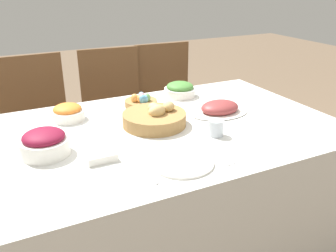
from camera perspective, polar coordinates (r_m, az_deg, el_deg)
ground_plane at (r=2.10m, az=-0.80°, el=-19.22°), size 12.00×12.00×0.00m
dining_table at (r=1.87m, az=-0.87°, el=-10.76°), size 1.69×1.07×0.74m
chair_far_left at (r=2.44m, az=-19.95°, el=-0.19°), size 0.43×0.43×0.95m
chair_far_right at (r=2.68m, az=0.06°, el=3.26°), size 0.44×0.44×0.95m
chair_far_center at (r=2.53m, az=-8.38°, el=1.83°), size 0.45×0.45×0.95m
bread_basket at (r=1.71m, az=-2.11°, el=1.34°), size 0.31×0.31×0.11m
egg_basket at (r=1.96m, az=-4.33°, el=3.97°), size 0.18×0.18×0.08m
ham_platter at (r=1.88m, az=8.30°, el=2.79°), size 0.32×0.22×0.07m
carrot_bowl at (r=1.84m, az=-15.79°, el=2.11°), size 0.16×0.16×0.08m
beet_salad_bowl at (r=1.50m, az=-19.20°, el=-2.59°), size 0.20×0.20×0.11m
green_salad_bowl at (r=2.13m, az=1.93°, el=5.86°), size 0.19×0.19×0.09m
dinner_plate at (r=1.38m, az=2.20°, el=-5.77°), size 0.25×0.25×0.01m
fork at (r=1.32m, az=-3.64°, el=-7.25°), size 0.02×0.20×0.00m
knife at (r=1.45m, az=7.49°, el=-4.55°), size 0.02×0.20×0.00m
spoon at (r=1.46m, az=8.48°, el=-4.30°), size 0.02×0.20×0.00m
drinking_cup at (r=1.61m, az=7.70°, el=-0.30°), size 0.07×0.07×0.07m
butter_dish at (r=1.41m, az=-10.68°, el=-4.91°), size 0.12×0.07×0.03m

